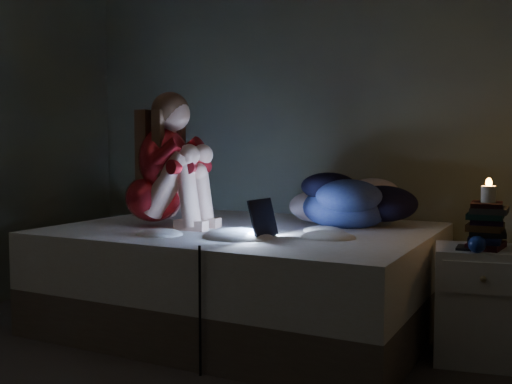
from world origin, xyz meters
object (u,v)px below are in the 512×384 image
Objects in this scene: bed at (245,276)px; laptop at (242,216)px; phone at (462,247)px; candle at (489,194)px; nightstand at (479,304)px; woman at (153,159)px.

laptop reaches higher than bed.
phone is at bearing 19.64° from laptop.
candle is at bearing 38.16° from phone.
nightstand is at bearing -0.18° from bed.
laptop is 3.79× the size of candle.
laptop reaches higher than nightstand.
candle is (1.18, 0.32, 0.14)m from laptop.
bed is 2.65× the size of woman.
bed is 3.76× the size of nightstand.
candle reaches higher than bed.
nightstand is at bearing 3.56° from woman.
bed is at bearing 179.93° from candle.
bed is 6.97× the size of laptop.
candle reaches higher than phone.
bed is at bearing -175.94° from phone.
woman reaches higher than laptop.
candle is at bearing -0.07° from bed.
candle is 0.57× the size of phone.
laptop is (0.16, -0.32, 0.40)m from bed.
bed is 15.08× the size of phone.
laptop is (0.68, -0.13, -0.29)m from woman.
laptop is at bearing -13.43° from woman.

